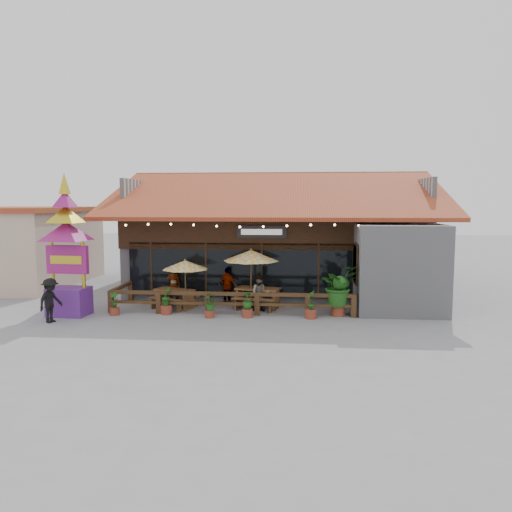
# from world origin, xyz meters

# --- Properties ---
(ground) EXTENTS (100.00, 100.00, 0.00)m
(ground) POSITION_xyz_m (0.00, 0.00, 0.00)
(ground) COLOR gray
(ground) RESTS_ON ground
(restaurant_building) EXTENTS (15.50, 14.73, 6.09)m
(restaurant_building) POSITION_xyz_m (0.26, 6.61, 2.21)
(restaurant_building) COLOR #A3A2A7
(restaurant_building) RESTS_ON ground
(patio_railing) EXTENTS (10.00, 2.60, 0.92)m
(patio_railing) POSITION_xyz_m (-2.25, -0.27, 0.61)
(patio_railing) COLOR #48311A
(patio_railing) RESTS_ON ground
(neighbor_building) EXTENTS (8.40, 8.40, 4.22)m
(neighbor_building) POSITION_xyz_m (-15.00, 6.00, 2.14)
(neighbor_building) COLOR #BEAB8F
(neighbor_building) RESTS_ON ground
(umbrella_left) EXTENTS (2.43, 2.43, 2.11)m
(umbrella_left) POSITION_xyz_m (-3.66, 0.63, 1.84)
(umbrella_left) COLOR brown
(umbrella_left) RESTS_ON ground
(umbrella_right) EXTENTS (2.56, 2.56, 2.56)m
(umbrella_right) POSITION_xyz_m (-0.88, 0.93, 2.23)
(umbrella_right) COLOR brown
(umbrella_right) RESTS_ON ground
(picnic_table_left) EXTENTS (2.11, 1.98, 0.81)m
(picnic_table_left) POSITION_xyz_m (-4.14, 0.62, 0.54)
(picnic_table_left) COLOR brown
(picnic_table_left) RESTS_ON ground
(picnic_table_right) EXTENTS (2.12, 1.93, 0.88)m
(picnic_table_right) POSITION_xyz_m (-0.59, 0.83, 0.59)
(picnic_table_right) COLOR brown
(picnic_table_right) RESTS_ON ground
(thai_sign_tower) EXTENTS (2.37, 2.37, 6.07)m
(thai_sign_tower) POSITION_xyz_m (-7.97, -1.13, 3.21)
(thai_sign_tower) COLOR #5A2382
(thai_sign_tower) RESTS_ON ground
(tropical_plant) EXTENTS (1.95, 1.92, 2.04)m
(tropical_plant) POSITION_xyz_m (2.72, -0.27, 1.16)
(tropical_plant) COLOR brown
(tropical_plant) RESTS_ON ground
(diner_a) EXTENTS (0.65, 0.48, 1.65)m
(diner_a) POSITION_xyz_m (-4.42, 1.59, 0.82)
(diner_a) COLOR #382011
(diner_a) RESTS_ON ground
(diner_b) EXTENTS (0.75, 0.59, 1.50)m
(diner_b) POSITION_xyz_m (-0.44, 0.26, 0.75)
(diner_b) COLOR #382011
(diner_b) RESTS_ON ground
(diner_c) EXTENTS (1.04, 0.82, 1.65)m
(diner_c) POSITION_xyz_m (-1.96, 1.50, 0.83)
(diner_c) COLOR #382011
(diner_c) RESTS_ON ground
(pedestrian) EXTENTS (0.88, 1.21, 1.68)m
(pedestrian) POSITION_xyz_m (-8.10, -2.36, 0.84)
(pedestrian) COLOR black
(pedestrian) RESTS_ON ground
(planter_a) EXTENTS (0.39, 0.38, 0.94)m
(planter_a) POSITION_xyz_m (-6.18, -0.96, 0.39)
(planter_a) COLOR brown
(planter_a) RESTS_ON ground
(planter_b) EXTENTS (0.45, 0.45, 1.11)m
(planter_b) POSITION_xyz_m (-4.16, -0.62, 0.50)
(planter_b) COLOR brown
(planter_b) RESTS_ON ground
(planter_c) EXTENTS (0.69, 0.65, 0.90)m
(planter_c) POSITION_xyz_m (-2.31, -1.07, 0.51)
(planter_c) COLOR brown
(planter_c) RESTS_ON ground
(planter_d) EXTENTS (0.55, 0.55, 1.04)m
(planter_d) POSITION_xyz_m (-0.85, -0.89, 0.50)
(planter_d) COLOR brown
(planter_d) RESTS_ON ground
(planter_e) EXTENTS (0.45, 0.45, 1.10)m
(planter_e) POSITION_xyz_m (1.62, -0.86, 0.46)
(planter_e) COLOR brown
(planter_e) RESTS_ON ground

